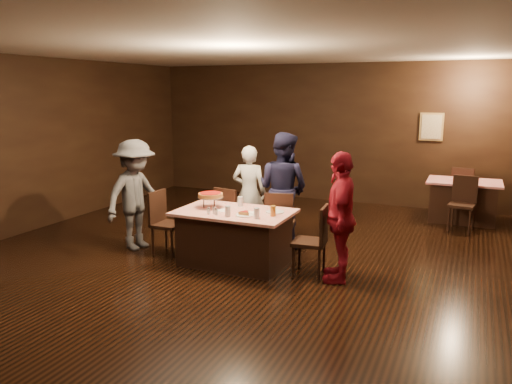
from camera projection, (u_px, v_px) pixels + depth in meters
room at (220, 113)px, 6.38m from camera, size 10.00×10.04×3.02m
main_table at (235, 237)px, 7.02m from camera, size 1.60×1.00×0.77m
back_table at (463, 201)px, 9.35m from camera, size 1.30×0.90×0.77m
chair_far_left at (233, 216)px, 7.84m from camera, size 0.49×0.49×0.95m
chair_far_right at (280, 222)px, 7.52m from camera, size 0.51×0.51×0.95m
chair_end_left at (168, 223)px, 7.44m from camera, size 0.43×0.43×0.95m
chair_end_right at (309, 241)px, 6.57m from camera, size 0.46×0.46×0.95m
chair_back_near at (462, 204)px, 8.70m from camera, size 0.47×0.47×0.95m
chair_back_far at (464, 191)px, 9.87m from camera, size 0.51×0.51×0.95m
diner_white_jacket at (249, 192)px, 8.19m from camera, size 0.62×0.47×1.55m
diner_navy_hoodie at (283, 189)px, 7.85m from camera, size 0.99×0.84×1.79m
diner_grey_knit at (136, 195)px, 7.64m from camera, size 0.85×1.20×1.70m
diner_red_shirt at (340, 217)px, 6.33m from camera, size 0.63×1.05×1.68m
pizza_stand at (211, 195)px, 7.11m from camera, size 0.38×0.38×0.22m
plate_with_slice at (245, 214)px, 6.68m from camera, size 0.25×0.25×0.06m
plate_empty at (275, 212)px, 6.86m from camera, size 0.25×0.25×0.01m
glass_front_left at (228, 211)px, 6.64m from camera, size 0.08×0.08×0.14m
glass_front_right at (257, 213)px, 6.53m from camera, size 0.08×0.08×0.14m
glass_amber at (273, 211)px, 6.65m from camera, size 0.08×0.08×0.14m
glass_back at (240, 201)px, 7.22m from camera, size 0.08×0.08×0.14m
condiments at (213, 211)px, 6.75m from camera, size 0.17×0.10×0.09m
napkin_center at (254, 213)px, 6.83m from camera, size 0.19×0.19×0.01m
napkin_left at (223, 210)px, 6.96m from camera, size 0.21×0.21×0.01m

